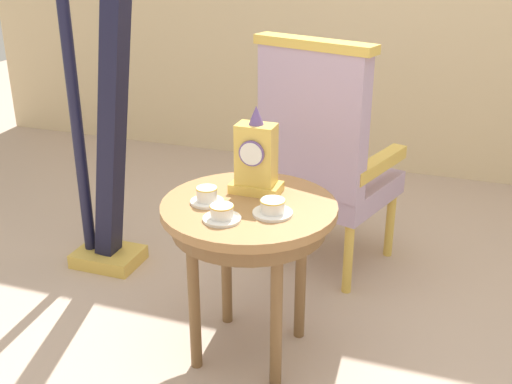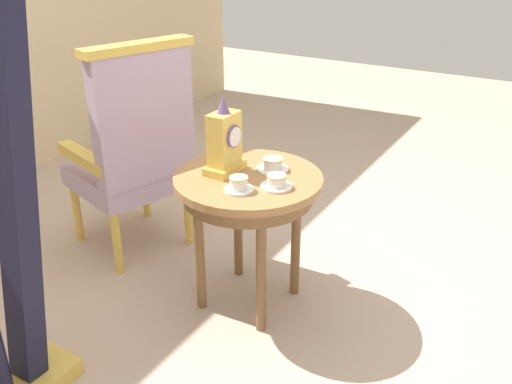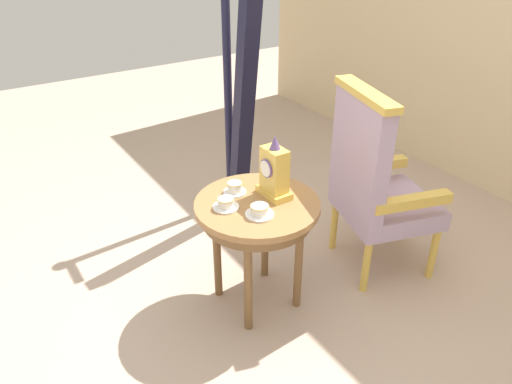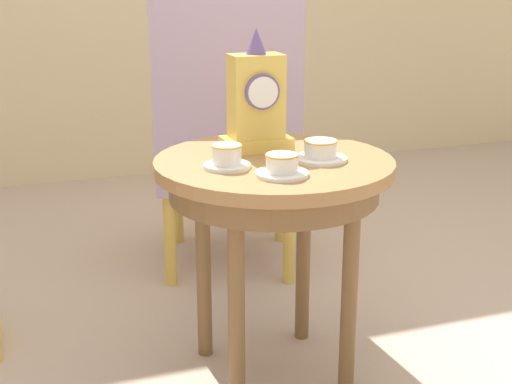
% 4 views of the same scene
% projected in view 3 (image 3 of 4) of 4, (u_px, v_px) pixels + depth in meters
% --- Properties ---
extents(ground_plane, '(10.00, 10.00, 0.00)m').
position_uv_depth(ground_plane, '(268.00, 306.00, 2.77)').
color(ground_plane, '#BCA38E').
extents(side_table, '(0.65, 0.65, 0.64)m').
position_uv_depth(side_table, '(257.00, 216.00, 2.55)').
color(side_table, '#9E7042').
rests_on(side_table, ground).
extents(teacup_left, '(0.12, 0.12, 0.06)m').
position_uv_depth(teacup_left, '(235.00, 188.00, 2.58)').
color(teacup_left, white).
rests_on(teacup_left, side_table).
extents(teacup_right, '(0.13, 0.13, 0.06)m').
position_uv_depth(teacup_right, '(226.00, 204.00, 2.45)').
color(teacup_right, white).
rests_on(teacup_right, side_table).
extents(teacup_center, '(0.14, 0.14, 0.06)m').
position_uv_depth(teacup_center, '(260.00, 211.00, 2.39)').
color(teacup_center, white).
rests_on(teacup_center, side_table).
extents(mantel_clock, '(0.19, 0.11, 0.34)m').
position_uv_depth(mantel_clock, '(274.00, 172.00, 2.50)').
color(mantel_clock, gold).
rests_on(mantel_clock, side_table).
extents(armchair, '(0.67, 0.66, 1.14)m').
position_uv_depth(armchair, '(375.00, 181.00, 2.81)').
color(armchair, '#B299B7').
rests_on(armchair, ground).
extents(harp, '(0.40, 0.24, 1.74)m').
position_uv_depth(harp, '(239.00, 122.00, 3.32)').
color(harp, gold).
rests_on(harp, ground).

